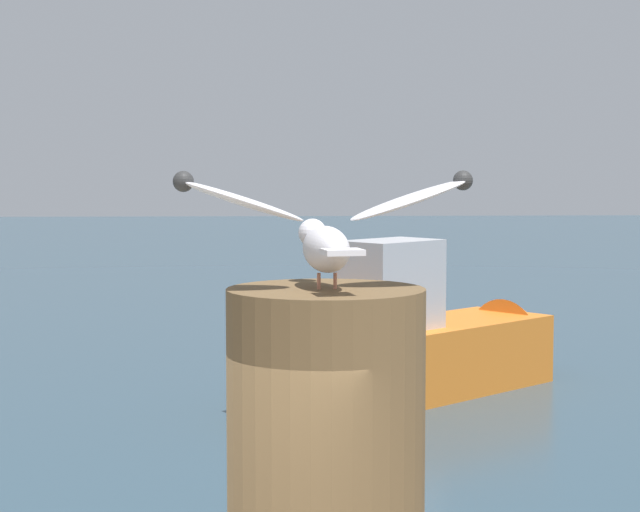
{
  "coord_description": "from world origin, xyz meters",
  "views": [
    {
      "loc": [
        1.04,
        -2.82,
        2.91
      ],
      "look_at": [
        1.18,
        -0.12,
        2.69
      ],
      "focal_mm": 64.29,
      "sensor_mm": 36.0,
      "label": 1
    }
  ],
  "objects": [
    {
      "name": "seagull",
      "position": [
        1.17,
        -0.37,
        2.77
      ],
      "size": [
        0.65,
        0.39,
        0.25
      ],
      "color": "tan",
      "rests_on": "mooring_post"
    },
    {
      "name": "boat_orange",
      "position": [
        3.19,
        11.46,
        0.58
      ],
      "size": [
        4.84,
        4.43,
        2.07
      ],
      "color": "orange",
      "rests_on": "ground_plane"
    }
  ]
}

